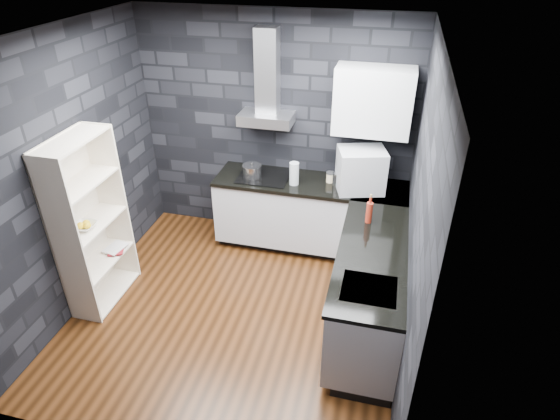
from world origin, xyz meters
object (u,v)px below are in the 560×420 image
at_px(red_bottle, 369,213).
at_px(bookshelf, 91,224).
at_px(appliance_garage, 361,171).
at_px(fruit_bowl, 85,226).
at_px(glass_vase, 294,174).
at_px(utensil_crock, 337,179).
at_px(pot, 252,171).
at_px(storage_jar, 330,178).

height_order(red_bottle, bookshelf, bookshelf).
relative_size(appliance_garage, fruit_bowl, 2.29).
bearing_deg(red_bottle, glass_vase, 145.58).
bearing_deg(red_bottle, utensil_crock, 120.09).
height_order(appliance_garage, red_bottle, appliance_garage).
bearing_deg(pot, glass_vase, -5.73).
bearing_deg(glass_vase, utensil_crock, 12.68).
xyz_separation_m(glass_vase, utensil_crock, (0.47, 0.11, -0.06)).
height_order(bookshelf, fruit_bowl, bookshelf).
xyz_separation_m(appliance_garage, bookshelf, (-2.47, -1.35, -0.22)).
bearing_deg(pot, storage_jar, 6.21).
xyz_separation_m(storage_jar, fruit_bowl, (-2.13, -1.54, -0.02)).
distance_m(glass_vase, red_bottle, 1.07).
height_order(utensil_crock, bookshelf, bookshelf).
height_order(pot, storage_jar, pot).
bearing_deg(pot, fruit_bowl, -130.59).
distance_m(glass_vase, appliance_garage, 0.73).
bearing_deg(bookshelf, utensil_crock, 12.75).
height_order(storage_jar, bookshelf, bookshelf).
height_order(storage_jar, appliance_garage, appliance_garage).
bearing_deg(fruit_bowl, bookshelf, 90.00).
bearing_deg(storage_jar, bookshelf, -145.81).
distance_m(pot, storage_jar, 0.90).
xyz_separation_m(glass_vase, bookshelf, (-1.75, -1.30, -0.13)).
distance_m(bookshelf, fruit_bowl, 0.10).
bearing_deg(glass_vase, pot, 174.27).
bearing_deg(bookshelf, pot, 27.87).
bearing_deg(utensil_crock, pot, -176.79).
bearing_deg(bookshelf, glass_vase, 17.04).
xyz_separation_m(appliance_garage, fruit_bowl, (-2.47, -1.45, -0.19)).
xyz_separation_m(storage_jar, red_bottle, (0.50, -0.75, 0.06)).
distance_m(glass_vase, fruit_bowl, 2.24).
bearing_deg(red_bottle, bookshelf, -165.18).
bearing_deg(bookshelf, appliance_garage, 9.04).
relative_size(utensil_crock, fruit_bowl, 0.66).
xyz_separation_m(pot, glass_vase, (0.51, -0.05, 0.06)).
bearing_deg(glass_vase, fruit_bowl, -141.40).
height_order(pot, appliance_garage, appliance_garage).
distance_m(utensil_crock, fruit_bowl, 2.68).
bearing_deg(red_bottle, pot, 154.76).
distance_m(utensil_crock, red_bottle, 0.82).
bearing_deg(utensil_crock, bookshelf, -147.62).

